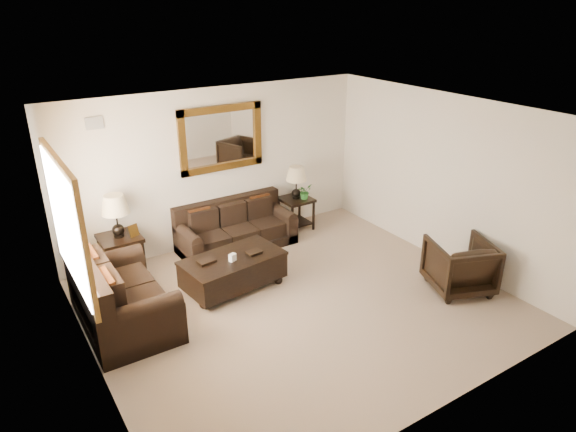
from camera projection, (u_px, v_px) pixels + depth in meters
room at (300, 216)px, 6.78m from camera, size 5.51×5.01×2.71m
window at (68, 224)px, 6.05m from camera, size 0.07×1.96×1.66m
mirror at (221, 138)px, 8.53m from camera, size 1.50×0.06×1.10m
air_vent at (94, 123)px, 7.36m from camera, size 0.25×0.02×0.18m
sofa at (235, 231)px, 8.86m from camera, size 1.99×0.86×0.81m
loveseat at (118, 300)px, 6.71m from camera, size 1.05×1.77×1.00m
end_table_left at (118, 224)px, 7.71m from camera, size 0.61×0.61×1.34m
end_table_right at (296, 189)px, 9.39m from camera, size 0.55×0.55×1.21m
coffee_table at (233, 268)px, 7.60m from camera, size 1.56×0.96×0.63m
armchair at (460, 263)px, 7.50m from camera, size 1.07×1.04×0.87m
potted_plant at (305, 193)px, 9.40m from camera, size 0.32×0.34×0.22m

